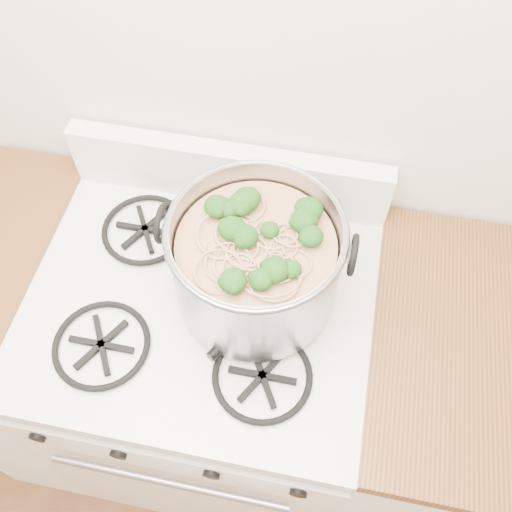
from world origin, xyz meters
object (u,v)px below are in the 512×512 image
object	(u,v)px
gas_range	(213,378)
spatula	(293,277)
stock_pot	(256,263)
glass_bowl	(287,203)

from	to	relation	value
gas_range	spatula	bearing A→B (deg)	22.27
stock_pot	spatula	bearing A→B (deg)	28.72
gas_range	glass_bowl	size ratio (longest dim) A/B	9.62
gas_range	glass_bowl	world-z (taller)	glass_bowl
stock_pot	glass_bowl	bearing A→B (deg)	83.50
stock_pot	spatula	xyz separation A→B (m)	(0.07, 0.04, -0.10)
spatula	glass_bowl	world-z (taller)	glass_bowl
spatula	gas_range	bearing A→B (deg)	-126.48
gas_range	stock_pot	size ratio (longest dim) A/B	2.44
stock_pot	gas_range	bearing A→B (deg)	-162.03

